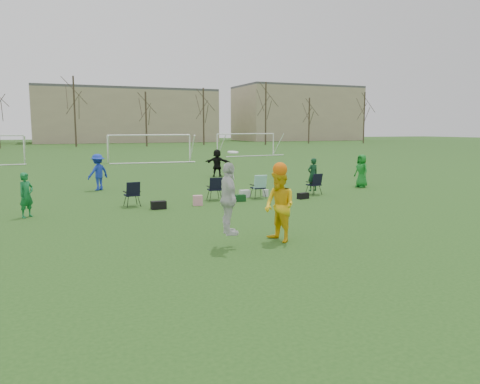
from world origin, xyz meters
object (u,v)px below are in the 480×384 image
fielder_green_far (362,171)px  goal_right (246,138)px  fielder_black (217,163)px  center_contest (260,202)px  fielder_green_near (26,195)px  goal_mid (150,140)px  fielder_blue (98,172)px

fielder_green_far → goal_right: bearing=162.0°
fielder_black → center_contest: size_ratio=0.70×
center_contest → fielder_green_near: bearing=132.1°
fielder_green_near → fielder_green_far: size_ratio=0.91×
fielder_black → goal_right: size_ratio=0.23×
goal_mid → goal_right: bearing=30.6°
fielder_blue → fielder_green_far: (12.57, -3.93, -0.04)m
fielder_green_near → goal_mid: 26.53m
fielder_blue → center_contest: bearing=68.6°
goal_mid → fielder_black: bearing=-81.2°
fielder_green_far → goal_mid: (-6.22, 22.36, 1.08)m
fielder_green_near → center_contest: bearing=-92.1°
fielder_green_near → fielder_black: 14.75m
fielder_black → goal_right: bearing=-86.5°
fielder_green_near → center_contest: 8.56m
fielder_blue → goal_mid: bearing=-142.7°
fielder_blue → fielder_green_far: fielder_blue is taller
center_contest → fielder_blue: bearing=102.3°
goal_right → fielder_green_far: bearing=-109.5°
fielder_blue → fielder_green_far: size_ratio=1.05×
fielder_green_near → goal_mid: (9.32, 24.81, 1.16)m
fielder_black → goal_right: goal_right is taller
center_contest → goal_mid: (3.59, 31.16, 0.83)m
center_contest → goal_mid: 31.37m
fielder_green_near → fielder_green_far: bearing=-35.3°
fielder_green_near → fielder_blue: bearing=20.8°
goal_right → fielder_black: bearing=-125.8°
center_contest → goal_right: (15.59, 37.16, 0.83)m
fielder_blue → goal_mid: 19.52m
goal_mid → fielder_green_near: bearing=-106.6°
fielder_blue → goal_mid: size_ratio=0.24×
fielder_black → fielder_blue: bearing=58.9°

